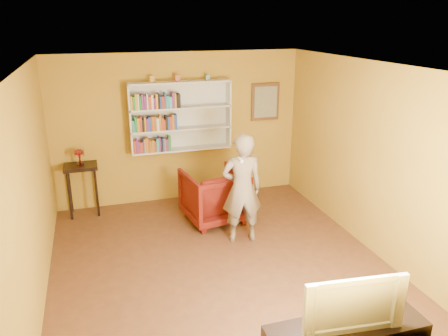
% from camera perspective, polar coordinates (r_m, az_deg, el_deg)
% --- Properties ---
extents(room_shell, '(5.30, 5.80, 2.88)m').
position_cam_1_polar(room_shell, '(5.78, -0.74, -3.69)').
color(room_shell, '#4B2B18').
rests_on(room_shell, ground).
extents(bookshelf, '(1.80, 0.29, 1.23)m').
position_cam_1_polar(bookshelf, '(7.85, -5.77, 6.77)').
color(bookshelf, silver).
rests_on(bookshelf, room_shell).
extents(books_row_lower, '(0.65, 0.19, 0.27)m').
position_cam_1_polar(books_row_lower, '(7.78, -9.31, 2.97)').
color(books_row_lower, '#A73519').
rests_on(books_row_lower, bookshelf).
extents(books_row_middle, '(0.77, 0.18, 0.27)m').
position_cam_1_polar(books_row_middle, '(7.69, -9.07, 5.76)').
color(books_row_middle, teal).
rests_on(books_row_middle, bookshelf).
extents(books_row_upper, '(0.84, 0.18, 0.27)m').
position_cam_1_polar(books_row_upper, '(7.61, -8.96, 8.55)').
color(books_row_upper, orange).
rests_on(books_row_upper, bookshelf).
extents(ornament_left, '(0.08, 0.08, 0.10)m').
position_cam_1_polar(ornament_left, '(7.60, -9.40, 11.36)').
color(ornament_left, '#AF8032').
rests_on(ornament_left, bookshelf).
extents(ornament_centre, '(0.08, 0.08, 0.11)m').
position_cam_1_polar(ornament_centre, '(7.67, -6.12, 11.61)').
color(ornament_centre, '#A74E37').
rests_on(ornament_centre, bookshelf).
extents(ornament_right, '(0.07, 0.07, 0.10)m').
position_cam_1_polar(ornament_right, '(7.79, -2.18, 11.75)').
color(ornament_right, slate).
rests_on(ornament_right, bookshelf).
extents(framed_painting, '(0.55, 0.05, 0.70)m').
position_cam_1_polar(framed_painting, '(8.34, 5.42, 8.60)').
color(framed_painting, '#4F2E16').
rests_on(framed_painting, room_shell).
extents(console_table, '(0.55, 0.42, 0.90)m').
position_cam_1_polar(console_table, '(7.78, -18.14, -0.71)').
color(console_table, black).
rests_on(console_table, ground).
extents(ruby_lustre, '(0.17, 0.16, 0.27)m').
position_cam_1_polar(ruby_lustre, '(7.68, -18.41, 1.77)').
color(ruby_lustre, maroon).
rests_on(ruby_lustre, console_table).
extents(armchair, '(1.07, 1.10, 0.88)m').
position_cam_1_polar(armchair, '(7.29, -1.30, -3.62)').
color(armchair, '#450604').
rests_on(armchair, ground).
extents(person, '(0.66, 0.48, 1.69)m').
position_cam_1_polar(person, '(6.49, 2.36, -2.73)').
color(person, '#706252').
rests_on(person, ground).
extents(game_remote, '(0.04, 0.15, 0.04)m').
position_cam_1_polar(game_remote, '(6.01, 2.13, 1.07)').
color(game_remote, white).
rests_on(game_remote, person).
extents(television, '(0.97, 0.22, 0.55)m').
position_cam_1_polar(television, '(4.29, 16.14, -16.19)').
color(television, black).
rests_on(television, tv_cabinet).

